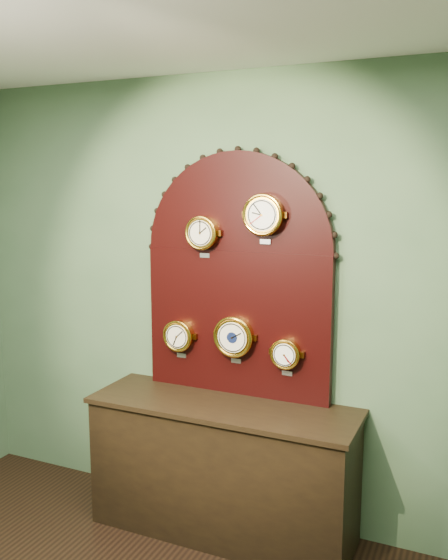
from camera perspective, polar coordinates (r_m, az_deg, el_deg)
The scene contains 8 objects.
wall_back at distance 3.73m, azimuth 1.58°, elevation -2.16°, with size 4.00×4.00×0.00m, color #476646.
shop_counter at distance 3.82m, azimuth -0.13°, elevation -17.77°, with size 1.60×0.50×0.80m, color black.
display_board at distance 3.64m, azimuth 1.29°, elevation 1.18°, with size 1.26×0.06×1.53m.
roman_clock at distance 3.64m, azimuth -2.09°, elevation 4.53°, with size 0.21×0.08×0.26m.
arabic_clock at distance 3.48m, azimuth 3.81°, elevation 6.24°, with size 0.25×0.08×0.30m.
hygrometer at distance 3.83m, azimuth -4.33°, elevation -5.33°, with size 0.21×0.08×0.26m.
barometer at distance 3.66m, azimuth 0.97°, elevation -5.43°, with size 0.26×0.08×0.31m.
tide_clock at distance 3.57m, azimuth 5.94°, elevation -7.03°, with size 0.18×0.08×0.24m.
Camera 1 is at (1.41, -0.87, 2.14)m, focal length 38.21 mm.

